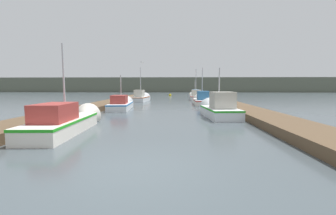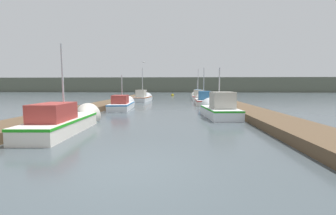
{
  "view_description": "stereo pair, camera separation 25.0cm",
  "coord_description": "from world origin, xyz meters",
  "px_view_note": "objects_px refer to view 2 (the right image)",
  "views": [
    {
      "loc": [
        1.0,
        -5.38,
        2.08
      ],
      "look_at": [
        0.4,
        9.74,
        0.61
      ],
      "focal_mm": 24.0,
      "sensor_mm": 36.0,
      "label": 1
    },
    {
      "loc": [
        1.25,
        -5.37,
        2.08
      ],
      "look_at": [
        0.4,
        9.74,
        0.61
      ],
      "focal_mm": 24.0,
      "sensor_mm": 36.0,
      "label": 2
    }
  ],
  "objects_px": {
    "fishing_boat_0": "(67,121)",
    "mooring_piling_1": "(147,94)",
    "mooring_piling_0": "(204,94)",
    "mooring_piling_2": "(143,95)",
    "fishing_boat_3": "(203,100)",
    "fishing_boat_6": "(197,95)",
    "channel_buoy": "(173,95)",
    "fishing_boat_1": "(218,109)",
    "fishing_boat_5": "(198,96)",
    "seagull_lead": "(144,62)",
    "fishing_boat_2": "(123,104)",
    "fishing_boat_4": "(143,98)"
  },
  "relations": [
    {
      "from": "fishing_boat_0",
      "to": "mooring_piling_1",
      "type": "distance_m",
      "value": 30.88
    },
    {
      "from": "mooring_piling_0",
      "to": "mooring_piling_2",
      "type": "height_order",
      "value": "mooring_piling_0"
    },
    {
      "from": "fishing_boat_0",
      "to": "mooring_piling_1",
      "type": "bearing_deg",
      "value": 88.69
    },
    {
      "from": "mooring_piling_0",
      "to": "mooring_piling_2",
      "type": "bearing_deg",
      "value": -177.6
    },
    {
      "from": "fishing_boat_3",
      "to": "mooring_piling_0",
      "type": "relative_size",
      "value": 4.32
    },
    {
      "from": "fishing_boat_6",
      "to": "channel_buoy",
      "type": "relative_size",
      "value": 5.77
    },
    {
      "from": "fishing_boat_1",
      "to": "fishing_boat_5",
      "type": "xyz_separation_m",
      "value": [
        0.09,
        19.13,
        -0.05
      ]
    },
    {
      "from": "fishing_boat_1",
      "to": "fishing_boat_5",
      "type": "relative_size",
      "value": 0.79
    },
    {
      "from": "fishing_boat_0",
      "to": "seagull_lead",
      "type": "xyz_separation_m",
      "value": [
        1.09,
        15.78,
        4.26
      ]
    },
    {
      "from": "mooring_piling_2",
      "to": "channel_buoy",
      "type": "distance_m",
      "value": 10.0
    },
    {
      "from": "seagull_lead",
      "to": "fishing_boat_1",
      "type": "bearing_deg",
      "value": 81.09
    },
    {
      "from": "fishing_boat_5",
      "to": "channel_buoy",
      "type": "xyz_separation_m",
      "value": [
        -4.25,
        11.37,
        -0.31
      ]
    },
    {
      "from": "fishing_boat_2",
      "to": "mooring_piling_1",
      "type": "bearing_deg",
      "value": 88.25
    },
    {
      "from": "fishing_boat_5",
      "to": "fishing_boat_0",
      "type": "bearing_deg",
      "value": -106.0
    },
    {
      "from": "fishing_boat_1",
      "to": "mooring_piling_2",
      "type": "relative_size",
      "value": 4.82
    },
    {
      "from": "fishing_boat_2",
      "to": "fishing_boat_5",
      "type": "relative_size",
      "value": 0.88
    },
    {
      "from": "fishing_boat_6",
      "to": "fishing_boat_4",
      "type": "bearing_deg",
      "value": -134.67
    },
    {
      "from": "fishing_boat_2",
      "to": "mooring_piling_2",
      "type": "height_order",
      "value": "fishing_boat_2"
    },
    {
      "from": "fishing_boat_1",
      "to": "mooring_piling_1",
      "type": "xyz_separation_m",
      "value": [
        -8.77,
        25.75,
        0.07
      ]
    },
    {
      "from": "fishing_boat_2",
      "to": "mooring_piling_2",
      "type": "distance_m",
      "value": 16.75
    },
    {
      "from": "fishing_boat_1",
      "to": "seagull_lead",
      "type": "height_order",
      "value": "seagull_lead"
    },
    {
      "from": "fishing_boat_2",
      "to": "mooring_piling_1",
      "type": "height_order",
      "value": "fishing_boat_2"
    },
    {
      "from": "seagull_lead",
      "to": "fishing_boat_2",
      "type": "bearing_deg",
      "value": 38.47
    },
    {
      "from": "mooring_piling_1",
      "to": "mooring_piling_2",
      "type": "distance_m",
      "value": 4.11
    },
    {
      "from": "fishing_boat_5",
      "to": "fishing_boat_4",
      "type": "bearing_deg",
      "value": -147.06
    },
    {
      "from": "mooring_piling_1",
      "to": "seagull_lead",
      "type": "height_order",
      "value": "seagull_lead"
    },
    {
      "from": "mooring_piling_0",
      "to": "channel_buoy",
      "type": "relative_size",
      "value": 1.29
    },
    {
      "from": "mooring_piling_1",
      "to": "mooring_piling_2",
      "type": "xyz_separation_m",
      "value": [
        -0.02,
        -4.11,
        -0.07
      ]
    },
    {
      "from": "fishing_boat_6",
      "to": "mooring_piling_1",
      "type": "xyz_separation_m",
      "value": [
        -9.07,
        2.11,
        0.12
      ]
    },
    {
      "from": "fishing_boat_6",
      "to": "fishing_boat_1",
      "type": "bearing_deg",
      "value": -94.57
    },
    {
      "from": "mooring_piling_0",
      "to": "fishing_boat_6",
      "type": "bearing_deg",
      "value": 121.98
    },
    {
      "from": "mooring_piling_0",
      "to": "mooring_piling_1",
      "type": "distance_m",
      "value": 10.72
    },
    {
      "from": "mooring_piling_1",
      "to": "channel_buoy",
      "type": "bearing_deg",
      "value": 45.87
    },
    {
      "from": "mooring_piling_0",
      "to": "seagull_lead",
      "type": "relative_size",
      "value": 2.78
    },
    {
      "from": "fishing_boat_2",
      "to": "fishing_boat_3",
      "type": "height_order",
      "value": "fishing_boat_3"
    },
    {
      "from": "fishing_boat_4",
      "to": "mooring_piling_0",
      "type": "height_order",
      "value": "fishing_boat_4"
    },
    {
      "from": "fishing_boat_2",
      "to": "fishing_boat_4",
      "type": "distance_m",
      "value": 9.65
    },
    {
      "from": "channel_buoy",
      "to": "fishing_boat_6",
      "type": "bearing_deg",
      "value": -56.94
    },
    {
      "from": "fishing_boat_1",
      "to": "mooring_piling_2",
      "type": "xyz_separation_m",
      "value": [
        -8.79,
        21.64,
        -0.0
      ]
    },
    {
      "from": "fishing_boat_0",
      "to": "fishing_boat_5",
      "type": "distance_m",
      "value": 25.5
    },
    {
      "from": "fishing_boat_2",
      "to": "seagull_lead",
      "type": "height_order",
      "value": "seagull_lead"
    },
    {
      "from": "fishing_boat_0",
      "to": "fishing_boat_1",
      "type": "height_order",
      "value": "fishing_boat_0"
    },
    {
      "from": "seagull_lead",
      "to": "mooring_piling_2",
      "type": "bearing_deg",
      "value": -120.47
    },
    {
      "from": "fishing_boat_0",
      "to": "fishing_boat_5",
      "type": "relative_size",
      "value": 0.94
    },
    {
      "from": "fishing_boat_4",
      "to": "mooring_piling_0",
      "type": "relative_size",
      "value": 3.6
    },
    {
      "from": "fishing_boat_4",
      "to": "fishing_boat_6",
      "type": "bearing_deg",
      "value": 54.84
    },
    {
      "from": "fishing_boat_2",
      "to": "mooring_piling_0",
      "type": "relative_size",
      "value": 4.03
    },
    {
      "from": "fishing_boat_2",
      "to": "fishing_boat_3",
      "type": "relative_size",
      "value": 0.93
    },
    {
      "from": "fishing_boat_2",
      "to": "fishing_boat_5",
      "type": "height_order",
      "value": "fishing_boat_5"
    },
    {
      "from": "mooring_piling_0",
      "to": "fishing_boat_0",
      "type": "bearing_deg",
      "value": -108.53
    }
  ]
}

